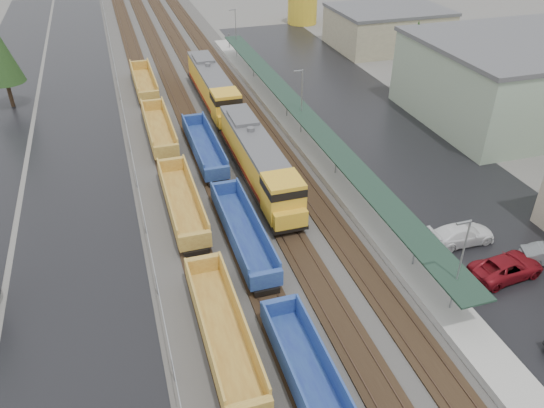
% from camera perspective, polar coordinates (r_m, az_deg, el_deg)
% --- Properties ---
extents(ballast_strip, '(20.00, 160.00, 0.08)m').
position_cam_1_polar(ballast_strip, '(68.15, -7.48, 9.55)').
color(ballast_strip, '#302D2B').
rests_on(ballast_strip, ground).
extents(trackbed, '(14.60, 160.00, 0.22)m').
position_cam_1_polar(trackbed, '(68.11, -7.49, 9.64)').
color(trackbed, black).
rests_on(trackbed, ground).
extents(west_parking_lot, '(10.00, 160.00, 0.02)m').
position_cam_1_polar(west_parking_lot, '(67.56, -20.14, 7.55)').
color(west_parking_lot, black).
rests_on(west_parking_lot, ground).
extents(east_commuter_lot, '(16.00, 100.00, 0.02)m').
position_cam_1_polar(east_commuter_lot, '(65.23, 11.04, 8.11)').
color(east_commuter_lot, black).
rests_on(east_commuter_lot, ground).
extents(station_platform, '(3.00, 80.00, 8.00)m').
position_cam_1_polar(station_platform, '(61.27, 3.12, 7.77)').
color(station_platform, '#9E9B93').
rests_on(station_platform, ground).
extents(chainlink_fence, '(0.08, 160.04, 2.02)m').
position_cam_1_polar(chainlink_fence, '(65.34, -15.60, 9.07)').
color(chainlink_fence, gray).
rests_on(chainlink_fence, ground).
extents(industrial_buildings, '(32.52, 75.30, 9.50)m').
position_cam_1_polar(industrial_buildings, '(71.30, 26.76, 11.04)').
color(industrial_buildings, tan).
rests_on(industrial_buildings, ground).
extents(tree_east, '(4.40, 4.40, 10.00)m').
position_cam_1_polar(tree_east, '(73.89, 15.15, 15.86)').
color(tree_east, '#332316').
rests_on(tree_east, ground).
extents(locomotive_lead, '(3.14, 20.69, 4.68)m').
position_cam_1_polar(locomotive_lead, '(50.93, -1.41, 4.59)').
color(locomotive_lead, black).
rests_on(locomotive_lead, ground).
extents(locomotive_trail, '(3.14, 20.69, 4.68)m').
position_cam_1_polar(locomotive_trail, '(69.67, -6.34, 12.31)').
color(locomotive_trail, black).
rests_on(locomotive_trail, ground).
extents(well_string_yellow, '(2.66, 94.88, 2.36)m').
position_cam_1_polar(well_string_yellow, '(41.10, -7.84, -5.60)').
color(well_string_yellow, '#A5742D').
rests_on(well_string_yellow, ground).
extents(well_string_blue, '(2.51, 78.91, 2.23)m').
position_cam_1_polar(well_string_blue, '(32.15, 4.60, -19.28)').
color(well_string_blue, navy).
rests_on(well_string_blue, ground).
extents(storage_tank, '(5.72, 5.72, 5.72)m').
position_cam_1_polar(storage_tank, '(111.02, 3.28, 20.28)').
color(storage_tank, gold).
rests_on(storage_tank, ground).
extents(parked_car_east_b, '(3.24, 6.07, 1.62)m').
position_cam_1_polar(parked_car_east_b, '(44.00, 23.92, -6.24)').
color(parked_car_east_b, maroon).
rests_on(parked_car_east_b, ground).
extents(parked_car_east_c, '(2.34, 5.69, 1.65)m').
position_cam_1_polar(parked_car_east_c, '(46.31, 19.71, -3.09)').
color(parked_car_east_c, white).
rests_on(parked_car_east_c, ground).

